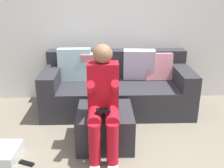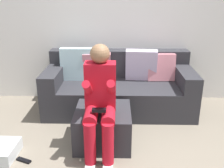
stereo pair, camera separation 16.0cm
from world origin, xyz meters
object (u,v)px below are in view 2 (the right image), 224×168
couch_sectional (119,87)px  person_seated (100,99)px  ottoman (103,126)px  remote_by_storage_bin (24,160)px

couch_sectional → person_seated: size_ratio=1.79×
couch_sectional → ottoman: bearing=-100.8°
couch_sectional → ottoman: couch_sectional is taller
couch_sectional → remote_by_storage_bin: size_ratio=12.68×
ottoman → person_seated: 0.47m
ottoman → person_seated: bearing=-95.1°
couch_sectional → person_seated: person_seated is taller
ottoman → remote_by_storage_bin: ottoman is taller
person_seated → remote_by_storage_bin: 1.03m
person_seated → ottoman: bearing=84.9°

